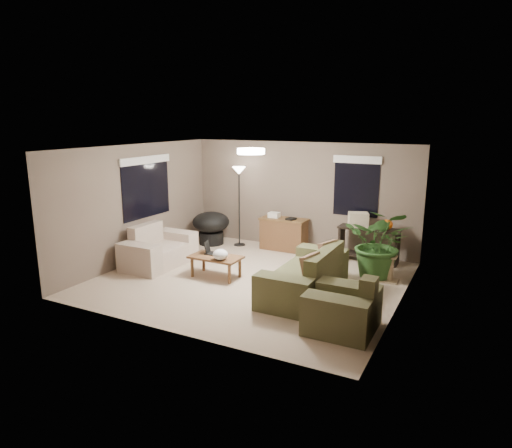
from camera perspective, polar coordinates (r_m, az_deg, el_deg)
The scene contains 20 objects.
room_shell at distance 8.49m, azimuth -0.62°, elevation 1.04°, with size 5.50×5.50×5.50m.
main_sofa at distance 8.08m, azimuth 6.38°, elevation -6.73°, with size 0.95×2.20×0.85m.
throw_pillows at distance 7.89m, azimuth 8.18°, elevation -4.56°, with size 0.36×1.39×0.47m.
loveseat at distance 9.83m, azimuth -12.16°, elevation -3.31°, with size 0.90×1.60×0.85m.
armchair at distance 6.87m, azimuth 10.87°, elevation -10.54°, with size 0.95×1.00×0.85m.
coffee_table at distance 8.89m, azimuth -5.05°, elevation -4.41°, with size 1.00×0.55×0.42m.
laptop at distance 9.02m, azimuth -5.63°, elevation -3.36°, with size 0.38×0.24×0.24m.
plastic_bag at distance 8.61m, azimuth -4.47°, elevation -3.82°, with size 0.29×0.26×0.21m, color white.
desk at distance 10.70m, azimuth 3.48°, elevation -1.25°, with size 1.10×0.50×0.75m.
desk_papers at distance 10.66m, azimuth 2.72°, elevation 1.04°, with size 0.69×0.28×0.12m.
console_table at distance 10.06m, azimuth 13.90°, elevation -2.20°, with size 1.30×0.40×0.75m.
pumpkin at distance 9.89m, azimuth 16.00°, elevation -0.07°, with size 0.26×0.26×0.21m, color orange.
cardboard_box at distance 10.01m, azimuth 12.66°, elevation 0.54°, with size 0.41×0.31×0.31m, color beige.
papasan_chair at distance 11.21m, azimuth -5.64°, elevation -0.17°, with size 0.93×0.93×0.80m.
floor_lamp at distance 10.83m, azimuth -2.14°, elevation 5.52°, with size 0.32×0.32×1.91m.
ceiling_fixture at distance 8.33m, azimuth -0.64°, elevation 9.08°, with size 0.50×0.50×0.10m, color white.
houseplant at distance 9.08m, azimuth 15.21°, elevation -3.25°, with size 1.25×1.39×1.08m, color #2D5923.
cat_scratching_post at distance 9.01m, azimuth 16.42°, elevation -5.62°, with size 0.32×0.32×0.50m.
window_left at distance 10.18m, azimuth -13.59°, elevation 5.74°, with size 0.05×1.56×1.33m.
window_back at distance 10.23m, azimuth 12.47°, elevation 5.84°, with size 1.06×0.05×1.33m.
Camera 1 is at (3.88, -7.35, 3.02)m, focal length 32.00 mm.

